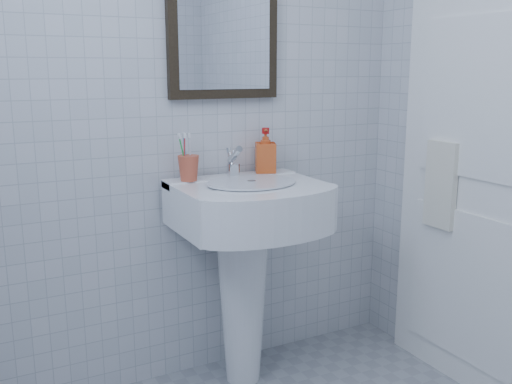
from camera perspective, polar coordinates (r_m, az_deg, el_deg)
wall_back at (r=2.42m, az=-8.43°, el=9.36°), size 2.20×0.02×2.50m
washbasin at (r=2.43m, az=-1.10°, el=-5.69°), size 0.60×0.44×0.92m
faucet at (r=2.45m, az=-2.28°, el=2.82°), size 0.06×0.12×0.14m
toothbrush_cup at (r=2.37m, az=-6.76°, el=2.38°), size 0.10×0.10×0.11m
soap_dispenser at (r=2.54m, az=0.96°, el=4.17°), size 0.12×0.12×0.20m
wall_mirror at (r=2.50m, az=-3.26°, el=16.44°), size 0.50×0.04×0.62m
bathroom_door at (r=2.52m, az=21.14°, el=3.07°), size 0.04×0.80×2.00m
towel_ring at (r=2.60m, az=18.56°, el=4.61°), size 0.01×0.18×0.18m
hand_towel at (r=2.61m, az=17.99°, el=0.67°), size 0.03×0.16×0.38m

